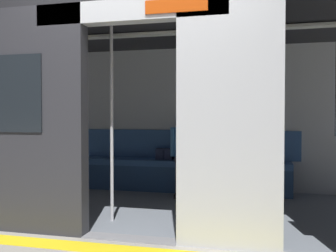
{
  "coord_description": "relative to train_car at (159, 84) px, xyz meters",
  "views": [
    {
      "loc": [
        -1.2,
        3.38,
        1.17
      ],
      "look_at": [
        -0.05,
        -1.3,
        1.03
      ],
      "focal_mm": 41.02,
      "sensor_mm": 36.0,
      "label": 1
    }
  ],
  "objects": [
    {
      "name": "ground_plane",
      "position": [
        -0.06,
        1.23,
        -1.55
      ],
      "size": [
        60.0,
        60.0,
        0.0
      ],
      "primitive_type": "plane",
      "color": "gray"
    },
    {
      "name": "platform_edge_strip",
      "position": [
        -0.06,
        1.53,
        -1.55
      ],
      "size": [
        8.0,
        0.24,
        0.01
      ],
      "primitive_type": "cube",
      "color": "yellow",
      "rests_on": "ground_plane"
    },
    {
      "name": "train_car",
      "position": [
        0.0,
        0.0,
        0.0
      ],
      "size": [
        6.4,
        2.82,
        2.34
      ],
      "color": "silver",
      "rests_on": "ground_plane"
    },
    {
      "name": "bench_seat",
      "position": [
        -0.06,
        -1.07,
        -1.18
      ],
      "size": [
        3.24,
        0.44,
        0.48
      ],
      "color": "#38609E",
      "rests_on": "ground_plane"
    },
    {
      "name": "person_seated",
      "position": [
        -0.18,
        -1.02,
        -0.85
      ],
      "size": [
        0.55,
        0.69,
        1.21
      ],
      "color": "#4C8CC6",
      "rests_on": "ground_plane"
    },
    {
      "name": "handbag",
      "position": [
        0.21,
        -1.12,
        -0.99
      ],
      "size": [
        0.26,
        0.15,
        0.17
      ],
      "color": "#262D4C",
      "rests_on": "bench_seat"
    },
    {
      "name": "book",
      "position": [
        -0.59,
        -1.16,
        -1.06
      ],
      "size": [
        0.21,
        0.25,
        0.03
      ],
      "primitive_type": "cube",
      "rotation": [
        0.0,
        0.0,
        -0.28
      ],
      "color": "#33723F",
      "rests_on": "bench_seat"
    },
    {
      "name": "grab_pole_door",
      "position": [
        0.34,
        0.7,
        -0.45
      ],
      "size": [
        0.04,
        0.04,
        2.2
      ],
      "primitive_type": "cylinder",
      "color": "silver",
      "rests_on": "ground_plane"
    }
  ]
}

